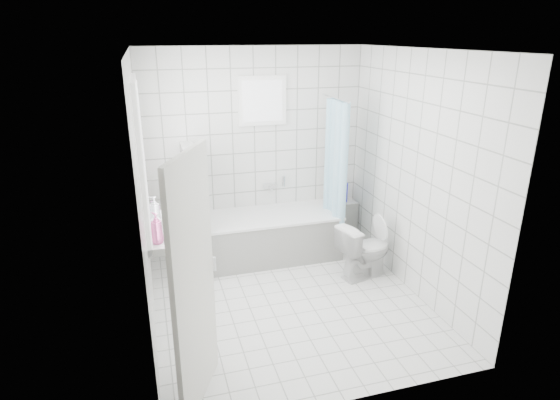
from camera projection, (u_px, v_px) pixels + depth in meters
name	position (u px, v px, depth m)	size (l,w,h in m)	color
ground	(289.00, 302.00, 5.04)	(3.00, 3.00, 0.00)	white
ceiling	(291.00, 49.00, 4.16)	(3.00, 3.00, 0.00)	white
wall_back	(255.00, 152.00, 5.96)	(2.80, 0.02, 2.60)	white
wall_front	(354.00, 252.00, 3.25)	(2.80, 0.02, 2.60)	white
wall_left	(143.00, 201.00, 4.23)	(0.02, 3.00, 2.60)	white
wall_right	(415.00, 176.00, 4.97)	(0.02, 3.00, 2.60)	white
window_left	(144.00, 160.00, 4.42)	(0.01, 0.90, 1.40)	white
window_back	(263.00, 101.00, 5.72)	(0.50, 0.01, 0.50)	white
window_sill	(156.00, 232.00, 4.68)	(0.18, 1.02, 0.08)	white
door	(194.00, 285.00, 3.41)	(0.04, 0.80, 2.00)	silver
bathtub	(270.00, 236.00, 5.98)	(1.76, 0.77, 0.58)	white
partition_wall	(193.00, 211.00, 5.53)	(0.15, 0.85, 1.50)	white
tiled_ledge	(341.00, 220.00, 6.51)	(0.40, 0.24, 0.55)	white
toilet	(365.00, 250.00, 5.48)	(0.37, 0.66, 0.67)	white
curtain_rod	(335.00, 98.00, 5.60)	(0.02, 0.02, 0.80)	silver
shower_curtain	(336.00, 173.00, 5.78)	(0.14, 0.48, 1.78)	#48ABD4
tub_faucet	(270.00, 186.00, 6.12)	(0.18, 0.06, 0.06)	silver
sill_bottles	(156.00, 219.00, 4.57)	(0.18, 0.80, 0.30)	white
ledge_bottles	(341.00, 195.00, 6.35)	(0.19, 0.18, 0.27)	#1BA51B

